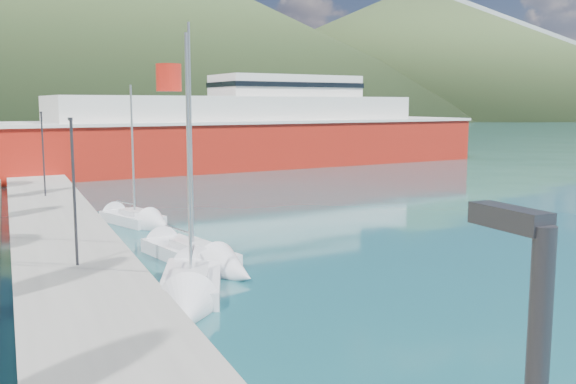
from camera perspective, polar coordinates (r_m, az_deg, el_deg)
name	(u,v)px	position (r m, az deg, el deg)	size (l,w,h in m)	color
ground	(69,142)	(132.66, -18.88, 4.22)	(1400.00, 1400.00, 0.00)	#194F56
quay	(58,228)	(38.68, -19.80, -3.07)	(5.00, 88.00, 0.80)	gray
hills_far	(167,31)	(652.06, -10.69, 13.87)	(1480.00, 900.00, 180.00)	slate
hills_near	(197,34)	(401.92, -8.11, 13.73)	(1010.00, 520.00, 115.00)	#374A26
lamp_posts	(76,189)	(26.55, -18.31, 0.25)	(0.15, 47.28, 6.06)	#2D2D33
sailboat_near	(189,297)	(24.34, -8.80, -9.24)	(4.56, 7.94, 10.93)	silver
sailboat_mid	(211,262)	(29.43, -6.89, -6.21)	(4.06, 8.56, 11.92)	silver
sailboat_far	(146,222)	(39.97, -12.52, -2.63)	(4.17, 6.66, 9.35)	silver
ferry	(241,135)	(76.73, -4.16, 5.11)	(63.69, 20.20, 12.43)	#AA1B10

